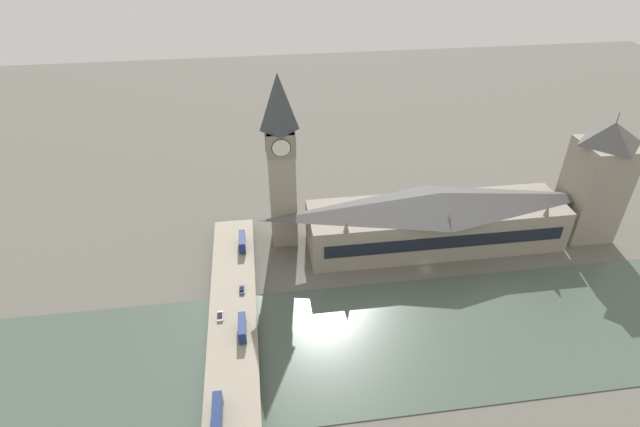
{
  "coord_description": "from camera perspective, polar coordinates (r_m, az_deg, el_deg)",
  "views": [
    {
      "loc": [
        -143.63,
        61.72,
        126.33
      ],
      "look_at": [
        20.24,
        39.07,
        16.46
      ],
      "focal_mm": 28.0,
      "sensor_mm": 36.0,
      "label": 1
    }
  ],
  "objects": [
    {
      "name": "double_decker_bus_rear",
      "position": [
        166.61,
        -8.88,
        -12.74
      ],
      "size": [
        10.33,
        2.52,
        4.71
      ],
      "color": "navy",
      "rests_on": "road_bridge"
    },
    {
      "name": "road_bridge",
      "position": [
        165.24,
        -9.95,
        -15.15
      ],
      "size": [
        143.52,
        16.09,
        4.31
      ],
      "color": "gray",
      "rests_on": "ground_plane"
    },
    {
      "name": "car_northbound_lead",
      "position": [
        182.51,
        -8.92,
        -8.59
      ],
      "size": [
        4.47,
        1.79,
        1.37
      ],
      "color": "navy",
      "rests_on": "road_bridge"
    },
    {
      "name": "victoria_tower",
      "position": [
        232.19,
        29.0,
        3.31
      ],
      "size": [
        19.45,
        19.45,
        54.67
      ],
      "color": "gray",
      "rests_on": "ground_plane"
    },
    {
      "name": "double_decker_bus_mid",
      "position": [
        147.38,
        -11.68,
        -21.51
      ],
      "size": [
        11.73,
        2.65,
        4.97
      ],
      "color": "navy",
      "rests_on": "road_bridge"
    },
    {
      "name": "clock_tower",
      "position": [
        192.69,
        -4.47,
        6.05
      ],
      "size": [
        11.49,
        11.49,
        71.77
      ],
      "color": "gray",
      "rests_on": "ground_plane"
    },
    {
      "name": "car_northbound_mid",
      "position": [
        174.17,
        -11.35,
        -11.42
      ],
      "size": [
        4.59,
        1.9,
        1.36
      ],
      "color": "silver",
      "rests_on": "road_bridge"
    },
    {
      "name": "river_water",
      "position": [
        178.26,
        15.4,
        -13.06
      ],
      "size": [
        55.76,
        360.0,
        0.3
      ],
      "primitive_type": "cube",
      "color": "#47564C",
      "rests_on": "ground_plane"
    },
    {
      "name": "parliament_hall",
      "position": [
        207.83,
        13.15,
        -0.67
      ],
      "size": [
        25.56,
        104.06,
        24.88
      ],
      "color": "gray",
      "rests_on": "ground_plane"
    },
    {
      "name": "ground_plane",
      "position": [
        200.99,
        11.98,
        -6.24
      ],
      "size": [
        600.0,
        600.0,
        0.0
      ],
      "primitive_type": "plane",
      "color": "#605E56"
    },
    {
      "name": "double_decker_bus_lead",
      "position": [
        201.56,
        -8.88,
        -3.17
      ],
      "size": [
        10.37,
        2.55,
        5.01
      ],
      "color": "navy",
      "rests_on": "road_bridge"
    }
  ]
}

